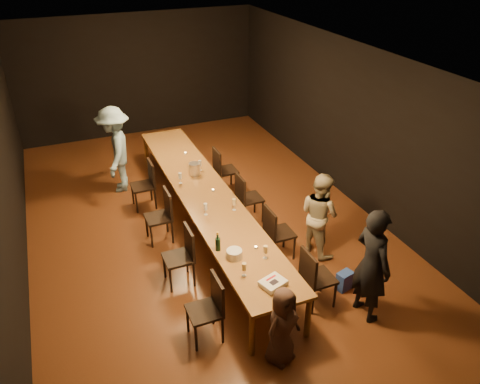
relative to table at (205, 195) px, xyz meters
name	(u,v)px	position (x,y,z in m)	size (l,w,h in m)	color
ground	(207,229)	(0.00, 0.00, -0.70)	(10.00, 10.00, 0.00)	#462311
room_shell	(202,120)	(0.00, 0.00, 1.38)	(6.04, 10.04, 3.02)	black
table	(205,195)	(0.00, 0.00, 0.00)	(0.90, 6.00, 0.75)	brown
chair_right_0	(319,277)	(0.85, -2.40, -0.24)	(0.42, 0.42, 0.93)	black
chair_right_1	(280,232)	(0.85, -1.20, -0.24)	(0.42, 0.42, 0.93)	black
chair_right_2	(250,197)	(0.85, 0.00, -0.24)	(0.42, 0.42, 0.93)	black
chair_right_3	(226,170)	(0.85, 1.20, -0.24)	(0.42, 0.42, 0.93)	black
chair_left_0	(204,311)	(-0.85, -2.40, -0.24)	(0.42, 0.42, 0.93)	black
chair_left_1	(178,257)	(-0.85, -1.20, -0.24)	(0.42, 0.42, 0.93)	black
chair_left_2	(158,217)	(-0.85, 0.00, -0.24)	(0.42, 0.42, 0.93)	black
chair_left_3	(143,185)	(-0.85, 1.20, -0.24)	(0.42, 0.42, 0.93)	black
woman_birthday	(372,265)	(1.36, -2.84, 0.15)	(0.62, 0.41, 1.70)	black
woman_tan	(319,214)	(1.49, -1.32, 0.02)	(0.70, 0.55, 1.44)	#B9AD8B
man_blue	(116,150)	(-1.15, 2.09, 0.18)	(1.14, 0.65, 1.76)	#82ADC9
child	(282,326)	(-0.09, -3.10, -0.15)	(0.54, 0.35, 1.10)	#432D26
gift_bag_red	(364,287)	(1.59, -2.51, -0.58)	(0.21, 0.12, 0.25)	red
gift_bag_blue	(344,281)	(1.38, -2.30, -0.55)	(0.24, 0.16, 0.30)	#2849AF
birthday_cake	(273,283)	(0.02, -2.59, 0.08)	(0.37, 0.33, 0.07)	white
plate_stack	(234,254)	(-0.21, -1.87, 0.11)	(0.22, 0.22, 0.12)	silver
champagne_bottle	(218,241)	(-0.36, -1.62, 0.20)	(0.07, 0.07, 0.31)	black
ice_bucket	(194,169)	(0.05, 0.72, 0.16)	(0.21, 0.21, 0.23)	silver
wineglass_0	(244,270)	(-0.24, -2.28, 0.15)	(0.06, 0.06, 0.21)	beige
wineglass_1	(265,252)	(0.18, -2.05, 0.15)	(0.06, 0.06, 0.21)	beige
wineglass_2	(206,209)	(-0.22, -0.67, 0.15)	(0.06, 0.06, 0.21)	silver
wineglass_3	(234,205)	(0.25, -0.71, 0.15)	(0.06, 0.06, 0.21)	beige
wineglass_4	(180,178)	(-0.29, 0.50, 0.15)	(0.06, 0.06, 0.21)	silver
wineglass_5	(200,166)	(0.19, 0.84, 0.15)	(0.06, 0.06, 0.21)	silver
tealight_near	(256,247)	(0.15, -1.79, 0.06)	(0.05, 0.05, 0.03)	#B2B7B2
tealight_mid	(213,190)	(0.15, 0.01, 0.06)	(0.05, 0.05, 0.03)	#B2B7B2
tealight_far	(185,153)	(0.15, 1.65, 0.06)	(0.05, 0.05, 0.03)	#B2B7B2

